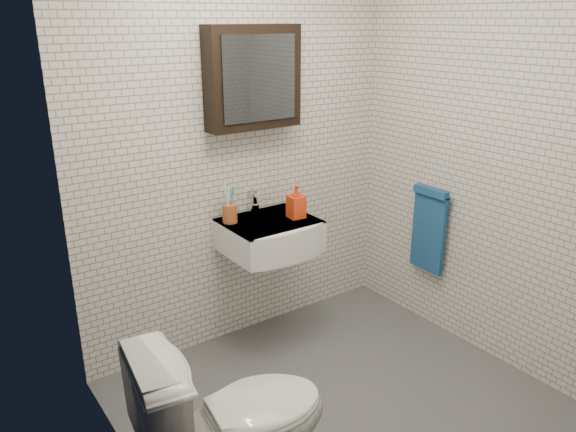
{
  "coord_description": "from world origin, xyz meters",
  "views": [
    {
      "loc": [
        -1.74,
        -1.95,
        2.04
      ],
      "look_at": [
        -0.04,
        0.45,
        0.99
      ],
      "focal_mm": 35.0,
      "sensor_mm": 36.0,
      "label": 1
    }
  ],
  "objects": [
    {
      "name": "faucet",
      "position": [
        0.05,
        0.93,
        0.92
      ],
      "size": [
        0.06,
        0.2,
        0.15
      ],
      "color": "silver",
      "rests_on": "washbasin"
    },
    {
      "name": "soap_bottle",
      "position": [
        0.22,
        0.72,
        0.96
      ],
      "size": [
        0.1,
        0.1,
        0.21
      ],
      "primitive_type": "imported",
      "rotation": [
        0.0,
        0.0,
        -0.07
      ],
      "color": "#DB5017",
      "rests_on": "washbasin"
    },
    {
      "name": "towel_rail",
      "position": [
        1.04,
        0.35,
        0.72
      ],
      "size": [
        0.09,
        0.3,
        0.58
      ],
      "color": "silver",
      "rests_on": "room_shell"
    },
    {
      "name": "ground",
      "position": [
        0.0,
        0.0,
        0.01
      ],
      "size": [
        2.2,
        2.0,
        0.01
      ],
      "primitive_type": "cube",
      "color": "#4E5156",
      "rests_on": "ground"
    },
    {
      "name": "room_shell",
      "position": [
        0.0,
        0.0,
        1.47
      ],
      "size": [
        2.22,
        2.02,
        2.51
      ],
      "color": "silver",
      "rests_on": "ground"
    },
    {
      "name": "toilet",
      "position": [
        -0.8,
        -0.23,
        0.41
      ],
      "size": [
        0.87,
        0.57,
        0.83
      ],
      "primitive_type": "imported",
      "rotation": [
        0.0,
        0.0,
        1.44
      ],
      "color": "white",
      "rests_on": "ground"
    },
    {
      "name": "mirror_cabinet",
      "position": [
        0.05,
        0.93,
        1.7
      ],
      "size": [
        0.6,
        0.15,
        0.6
      ],
      "color": "black",
      "rests_on": "room_shell"
    },
    {
      "name": "toothbrush_cup",
      "position": [
        -0.16,
        0.88,
        0.91
      ],
      "size": [
        0.11,
        0.11,
        0.25
      ],
      "rotation": [
        0.0,
        0.0,
        -0.23
      ],
      "color": "#9E5227",
      "rests_on": "washbasin"
    },
    {
      "name": "washbasin",
      "position": [
        0.05,
        0.73,
        0.76
      ],
      "size": [
        0.55,
        0.5,
        0.2
      ],
      "color": "white",
      "rests_on": "room_shell"
    }
  ]
}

